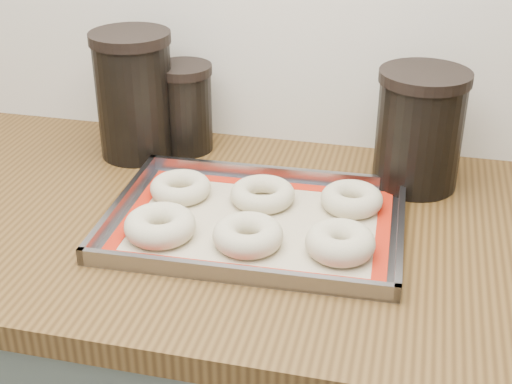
% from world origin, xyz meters
% --- Properties ---
extents(countertop, '(3.06, 0.68, 0.04)m').
position_xyz_m(countertop, '(0.00, 1.68, 0.88)').
color(countertop, brown).
rests_on(countertop, cabinet).
extents(baking_tray, '(0.47, 0.34, 0.03)m').
position_xyz_m(baking_tray, '(0.05, 1.66, 0.91)').
color(baking_tray, gray).
rests_on(baking_tray, countertop).
extents(baking_mat, '(0.43, 0.30, 0.00)m').
position_xyz_m(baking_mat, '(0.05, 1.66, 0.90)').
color(baking_mat, '#C6B793').
rests_on(baking_mat, baking_tray).
extents(bagel_front_left, '(0.12, 0.12, 0.04)m').
position_xyz_m(bagel_front_left, '(-0.09, 1.58, 0.92)').
color(bagel_front_left, beige).
rests_on(bagel_front_left, baking_mat).
extents(bagel_front_mid, '(0.13, 0.13, 0.04)m').
position_xyz_m(bagel_front_mid, '(0.05, 1.59, 0.92)').
color(bagel_front_mid, beige).
rests_on(bagel_front_mid, baking_mat).
extents(bagel_front_right, '(0.11, 0.11, 0.04)m').
position_xyz_m(bagel_front_right, '(0.19, 1.60, 0.92)').
color(bagel_front_right, beige).
rests_on(bagel_front_right, baking_mat).
extents(bagel_back_left, '(0.12, 0.12, 0.03)m').
position_xyz_m(bagel_back_left, '(-0.10, 1.72, 0.92)').
color(bagel_back_left, beige).
rests_on(bagel_back_left, baking_mat).
extents(bagel_back_mid, '(0.13, 0.13, 0.03)m').
position_xyz_m(bagel_back_mid, '(0.04, 1.73, 0.92)').
color(bagel_back_mid, beige).
rests_on(bagel_back_mid, baking_mat).
extents(bagel_back_right, '(0.13, 0.13, 0.03)m').
position_xyz_m(bagel_back_right, '(0.19, 1.74, 0.92)').
color(bagel_back_right, beige).
rests_on(bagel_back_right, baking_mat).
extents(canister_left, '(0.15, 0.15, 0.24)m').
position_xyz_m(canister_left, '(-0.24, 1.87, 1.02)').
color(canister_left, black).
rests_on(canister_left, countertop).
extents(canister_mid, '(0.11, 0.11, 0.17)m').
position_xyz_m(canister_mid, '(-0.16, 1.91, 0.99)').
color(canister_mid, black).
rests_on(canister_mid, countertop).
extents(canister_right, '(0.15, 0.15, 0.21)m').
position_xyz_m(canister_right, '(0.28, 1.86, 1.00)').
color(canister_right, black).
rests_on(canister_right, countertop).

